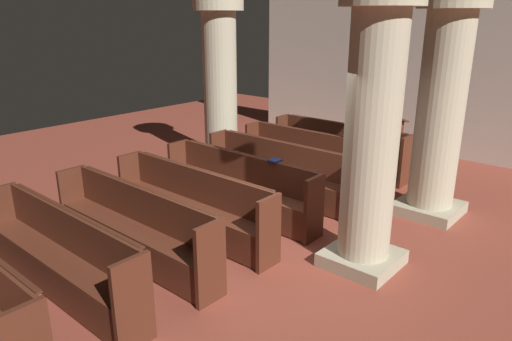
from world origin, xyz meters
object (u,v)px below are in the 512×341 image
Objects in this scene: pew_row_5 at (134,224)px; pew_row_2 at (278,169)px; pew_row_6 at (60,252)px; pillar_far_side at (220,79)px; pillar_aisle_rear at (372,129)px; lectern at (393,144)px; pew_row_0 at (339,146)px; pew_row_1 at (311,157)px; pew_row_4 at (192,202)px; hymn_book at (275,160)px; pillar_aisle_side at (441,104)px; pew_row_3 at (240,184)px.

pew_row_2 is at bearing 90.00° from pew_row_5.
pillar_far_side is (-2.30, 4.96, 1.31)m from pew_row_6.
lectern is (-1.67, 4.39, -1.38)m from pillar_aisle_rear.
pew_row_0 is 1.00× the size of pew_row_1.
pew_row_4 is 1.42m from hymn_book.
pillar_aisle_side is 18.56× the size of hymn_book.
pew_row_4 is at bearing 90.00° from pew_row_5.
pew_row_0 and pew_row_4 have the same top height.
hymn_book is at bearing -55.21° from pew_row_2.
pew_row_5 is at bearing -90.00° from pew_row_2.
lectern is at bearing 127.85° from pillar_aisle_side.
pillar_far_side is 1.00× the size of pillar_aisle_rear.
pew_row_3 is at bearing 90.00° from pew_row_5.
pew_row_0 and pew_row_6 have the same top height.
pew_row_5 is (0.00, -3.06, 0.00)m from pew_row_2.
pew_row_6 is at bearing -90.00° from pew_row_5.
pillar_aisle_rear is at bearing 50.82° from pew_row_6.
pillar_far_side is (-2.30, 1.89, 1.31)m from pew_row_3.
pew_row_0 is 2.87m from pillar_aisle_side.
pew_row_3 is 0.77m from hymn_book.
pillar_aisle_side reaches higher than hymn_book.
pew_row_1 is 1.00× the size of pew_row_3.
pew_row_0 is at bearing 90.00° from pew_row_5.
pillar_aisle_side reaches higher than pew_row_2.
pew_row_0 is at bearing 90.00° from pew_row_4.
pillar_aisle_side is at bearing 65.35° from pew_row_6.
pillar_aisle_side is 3.25× the size of lectern.
pillar_aisle_rear is at bearing -23.97° from pillar_far_side.
lectern is (0.68, 4.21, -0.07)m from pew_row_3.
pillar_far_side is at bearing -176.28° from pew_row_1.
pew_row_2 and pew_row_5 have the same top height.
pew_row_4 and pew_row_5 have the same top height.
pillar_far_side is (-4.66, -0.17, 0.00)m from pillar_aisle_side.
pillar_aisle_rear is (4.66, -2.07, -0.00)m from pillar_far_side.
pillar_aisle_rear is 3.25× the size of lectern.
pew_row_1 is 1.00× the size of pew_row_6.
pew_row_2 is at bearing 90.00° from pew_row_4.
lectern reaches higher than pew_row_3.
pew_row_4 is 1.00× the size of pew_row_5.
pew_row_3 is at bearing -90.00° from pew_row_0.
pew_row_0 is at bearing 90.00° from pew_row_3.
hymn_book reaches higher than pew_row_0.
pew_row_5 is at bearing -141.58° from pillar_aisle_rear.
pew_row_4 is at bearing -51.69° from pillar_far_side.
pillar_far_side is 4.02m from lectern.
pillar_far_side reaches higher than pew_row_5.
pew_row_5 is at bearing -59.67° from pillar_far_side.
pew_row_1 is (0.00, -1.02, 0.00)m from pew_row_0.
pew_row_4 is at bearing -160.26° from pillar_aisle_rear.
pew_row_5 is at bearing -119.81° from pillar_aisle_side.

